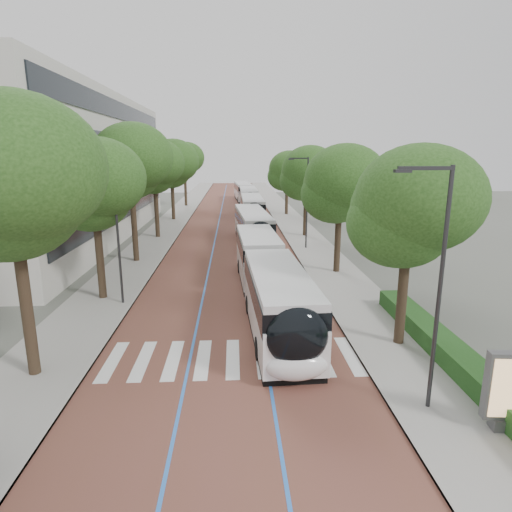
{
  "coord_description": "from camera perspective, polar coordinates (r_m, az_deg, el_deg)",
  "views": [
    {
      "loc": [
        0.32,
        -15.56,
        8.45
      ],
      "look_at": [
        1.62,
        9.51,
        2.4
      ],
      "focal_mm": 30.0,
      "sensor_mm": 36.0,
      "label": 1
    }
  ],
  "objects": [
    {
      "name": "lane_line_right",
      "position": [
        56.21,
        -1.64,
        4.93
      ],
      "size": [
        0.12,
        126.0,
        0.01
      ],
      "primitive_type": "cube",
      "color": "blue",
      "rests_on": "road"
    },
    {
      "name": "kerb_right",
      "position": [
        56.43,
        2.44,
        4.99
      ],
      "size": [
        0.2,
        140.0,
        0.14
      ],
      "primitive_type": "cube",
      "color": "gray",
      "rests_on": "ground"
    },
    {
      "name": "kerb_left",
      "position": [
        56.5,
        -8.99,
        4.85
      ],
      "size": [
        0.2,
        140.0,
        0.14
      ],
      "primitive_type": "cube",
      "color": "gray",
      "rests_on": "ground"
    },
    {
      "name": "trees_left",
      "position": [
        41.79,
        -14.03,
        11.27
      ],
      "size": [
        6.47,
        61.02,
        10.14
      ],
      "color": "black",
      "rests_on": "ground"
    },
    {
      "name": "bus_queued_1",
      "position": [
        53.11,
        -0.51,
        6.17
      ],
      "size": [
        2.62,
        12.42,
        3.2
      ],
      "rotation": [
        0.0,
        0.0,
        0.01
      ],
      "color": "white",
      "rests_on": "ground"
    },
    {
      "name": "office_building",
      "position": [
        47.87,
        -27.89,
        10.28
      ],
      "size": [
        18.11,
        40.0,
        14.0
      ],
      "color": "#B7B3A9",
      "rests_on": "ground"
    },
    {
      "name": "bus_queued_0",
      "position": [
        39.78,
        -0.37,
        3.67
      ],
      "size": [
        3.31,
        12.53,
        3.2
      ],
      "rotation": [
        0.0,
        0.0,
        0.07
      ],
      "color": "white",
      "rests_on": "ground"
    },
    {
      "name": "lamp_post_left",
      "position": [
        24.8,
        -17.96,
        2.83
      ],
      "size": [
        0.14,
        0.14,
        8.0
      ],
      "primitive_type": "cylinder",
      "color": "#2A2B2D",
      "rests_on": "sidewalk_left"
    },
    {
      "name": "hedge",
      "position": [
        19.54,
        24.57,
        -11.69
      ],
      "size": [
        1.2,
        14.0,
        0.8
      ],
      "primitive_type": "cube",
      "color": "#1D4217",
      "rests_on": "sidewalk_right"
    },
    {
      "name": "ad_panel",
      "position": [
        15.54,
        30.31,
        -15.12
      ],
      "size": [
        1.27,
        0.53,
        2.58
      ],
      "rotation": [
        0.0,
        0.0,
        -0.09
      ],
      "color": "#59595B",
      "rests_on": "sidewalk_right"
    },
    {
      "name": "bus_queued_3",
      "position": [
        78.6,
        -1.71,
        8.56
      ],
      "size": [
        3.26,
        12.53,
        3.2
      ],
      "rotation": [
        0.0,
        0.0,
        0.06
      ],
      "color": "white",
      "rests_on": "ground"
    },
    {
      "name": "streetlight_near",
      "position": [
        14.51,
        22.88,
        -2.03
      ],
      "size": [
        1.82,
        0.2,
        8.0
      ],
      "color": "#2A2B2D",
      "rests_on": "sidewalk_right"
    },
    {
      "name": "lead_bus",
      "position": [
        23.67,
        1.65,
        -3.21
      ],
      "size": [
        3.32,
        18.49,
        3.2
      ],
      "rotation": [
        0.0,
        0.0,
        0.04
      ],
      "color": "black",
      "rests_on": "ground"
    },
    {
      "name": "ground",
      "position": [
        17.71,
        -3.79,
        -14.98
      ],
      "size": [
        160.0,
        160.0,
        0.0
      ],
      "primitive_type": "plane",
      "color": "#51544C",
      "rests_on": "ground"
    },
    {
      "name": "lane_line_left",
      "position": [
        56.23,
        -4.92,
        4.88
      ],
      "size": [
        0.12,
        126.0,
        0.01
      ],
      "primitive_type": "cube",
      "color": "blue",
      "rests_on": "road"
    },
    {
      "name": "road",
      "position": [
        56.2,
        -3.28,
        4.89
      ],
      "size": [
        11.0,
        140.0,
        0.02
      ],
      "primitive_type": "cube",
      "color": "brown",
      "rests_on": "ground"
    },
    {
      "name": "trees_right",
      "position": [
        39.28,
        7.98,
        9.91
      ],
      "size": [
        5.7,
        47.48,
        8.66
      ],
      "color": "black",
      "rests_on": "ground"
    },
    {
      "name": "zebra_crossing",
      "position": [
        18.58,
        -3.11,
        -13.44
      ],
      "size": [
        10.55,
        3.6,
        0.01
      ],
      "color": "silver",
      "rests_on": "ground"
    },
    {
      "name": "streetlight_far",
      "position": [
        38.25,
        6.58,
        8.02
      ],
      "size": [
        1.82,
        0.2,
        8.0
      ],
      "color": "#2A2B2D",
      "rests_on": "sidewalk_right"
    },
    {
      "name": "sidewalk_right",
      "position": [
        56.64,
        4.36,
        5.0
      ],
      "size": [
        4.0,
        140.0,
        0.12
      ],
      "primitive_type": "cube",
      "color": "gray",
      "rests_on": "ground"
    },
    {
      "name": "sidewalk_left",
      "position": [
        56.73,
        -10.9,
        4.8
      ],
      "size": [
        4.0,
        140.0,
        0.12
      ],
      "primitive_type": "cube",
      "color": "gray",
      "rests_on": "ground"
    },
    {
      "name": "bus_queued_2",
      "position": [
        66.04,
        -0.99,
        7.62
      ],
      "size": [
        2.61,
        12.41,
        3.2
      ],
      "rotation": [
        0.0,
        0.0,
        0.01
      ],
      "color": "white",
      "rests_on": "ground"
    }
  ]
}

